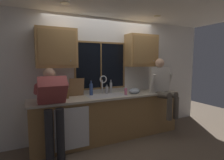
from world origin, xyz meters
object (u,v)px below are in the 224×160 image
Objects in this scene: person_sitting_on_counter at (162,85)px; bottle_amber_small at (111,87)px; mixing_bowl at (134,91)px; bottle_tall_clear at (91,89)px; person_standing at (52,103)px; cutting_board at (77,87)px; knife_block at (65,93)px; bottle_green_glass at (107,90)px; soap_dispenser at (126,91)px.

bottle_amber_small is at bearing 154.09° from person_sitting_on_counter.
bottle_amber_small is (-0.43, 0.29, 0.07)m from mixing_bowl.
person_sitting_on_counter is at bearing -16.37° from bottle_tall_clear.
person_sitting_on_counter is at bearing -25.91° from bottle_amber_small.
person_standing reaches higher than cutting_board.
person_standing reaches higher than knife_block.
cutting_board reaches higher than mixing_bowl.
knife_block is at bearing 170.76° from person_sitting_on_counter.
person_sitting_on_counter is at bearing -19.36° from mixing_bowl.
bottle_green_glass is 0.65× the size of bottle_tall_clear.
soap_dispenser is (1.22, -0.17, -0.03)m from knife_block.
bottle_green_glass is at bearing 135.12° from soap_dispenser.
knife_block is (-2.05, 0.33, -0.08)m from person_sitting_on_counter.
soap_dispenser is (0.96, -0.32, -0.11)m from cutting_board.
knife_block is at bearing -171.13° from bottle_amber_small.
mixing_bowl is at bearing -25.08° from bottle_green_glass.
person_standing is at bearing -172.61° from mixing_bowl.
bottle_amber_small is at bearing 6.49° from bottle_tall_clear.
cutting_board is 0.30m from bottle_tall_clear.
bottle_tall_clear is (-1.50, 0.44, -0.06)m from person_sitting_on_counter.
cutting_board reaches higher than soap_dispenser.
person_standing is 1.29m from bottle_green_glass.
bottle_tall_clear is at bearing -176.83° from bottle_green_glass.
knife_block is at bearing -150.27° from cutting_board.
soap_dispenser reaches higher than mixing_bowl.
cutting_board is (-1.79, 0.48, -0.00)m from person_sitting_on_counter.
person_standing is at bearing -158.21° from bottle_green_glass.
bottle_tall_clear is at bearing -8.23° from cutting_board.
soap_dispenser is at bearing -169.32° from mixing_bowl.
bottle_amber_small is (1.31, 0.51, 0.10)m from person_standing.
mixing_bowl is at bearing 10.68° from soap_dispenser.
bottle_amber_small is at bearing 146.11° from mixing_bowl.
knife_block is at bearing 51.92° from person_standing.
knife_block is 0.87× the size of cutting_board.
soap_dispenser is 0.38m from bottle_amber_small.
cutting_board is 1.19× the size of bottle_tall_clear.
mixing_bowl is 0.25m from soap_dispenser.
bottle_tall_clear is (0.83, 0.46, 0.11)m from person_standing.
bottle_tall_clear is 0.48m from bottle_amber_small.
cutting_board is at bearing 161.54° from soap_dispenser.
bottle_amber_small is (0.48, 0.05, -0.00)m from bottle_tall_clear.
person_sitting_on_counter reaches higher than person_standing.
cutting_board reaches higher than bottle_green_glass.
cutting_board is at bearing 167.10° from mixing_bowl.
cutting_board is 0.77m from bottle_amber_small.
person_sitting_on_counter is 1.22m from bottle_green_glass.
bottle_green_glass is (-0.30, 0.30, 0.01)m from soap_dispenser.
bottle_green_glass is at bearing 157.85° from person_sitting_on_counter.
bottle_green_glass is 0.37m from bottle_tall_clear.
bottle_green_glass is 0.12m from bottle_amber_small.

